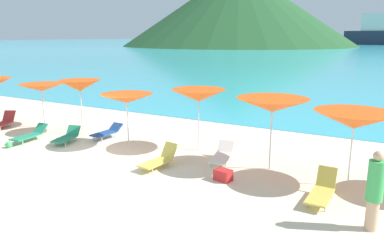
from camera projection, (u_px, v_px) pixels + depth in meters
ground_plane at (214, 114)px, 21.40m from camera, size 50.00×100.00×0.30m
headland_hill at (238, 7)px, 156.91m from camera, size 97.59×97.59×32.08m
umbrella_2 at (42, 88)px, 17.37m from camera, size 2.13×2.13×2.09m
umbrella_3 at (80, 86)px, 16.14m from camera, size 1.79×1.79×2.41m
umbrella_4 at (127, 99)px, 14.27m from camera, size 2.08×2.08×2.11m
umbrella_5 at (199, 95)px, 13.81m from camera, size 2.21×2.21×2.35m
umbrella_6 at (272, 105)px, 11.75m from camera, size 2.34×2.34×2.37m
umbrella_7 at (354, 120)px, 10.44m from camera, size 2.24×2.24×2.22m
lounge_chair_0 at (222, 155)px, 12.83m from camera, size 0.86×1.64×0.60m
lounge_chair_2 at (67, 136)px, 15.17m from camera, size 0.91×1.50×0.60m
lounge_chair_3 at (3, 122)px, 17.69m from camera, size 1.22×1.73×0.69m
lounge_chair_4 at (322, 190)px, 9.85m from camera, size 0.56×1.58×0.75m
lounge_chair_5 at (30, 134)px, 15.43m from camera, size 0.70×1.69×0.60m
lounge_chair_6 at (159, 159)px, 12.36m from camera, size 0.72×1.55×0.70m
lounge_chair_7 at (107, 132)px, 15.79m from camera, size 0.62×1.52×0.55m
beachgoer_2 at (375, 189)px, 8.19m from camera, size 0.36×0.36×1.86m
beach_ball at (9, 145)px, 14.50m from camera, size 0.25×0.25×0.25m
cooler_box at (223, 175)px, 11.23m from camera, size 0.56×0.45×0.34m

